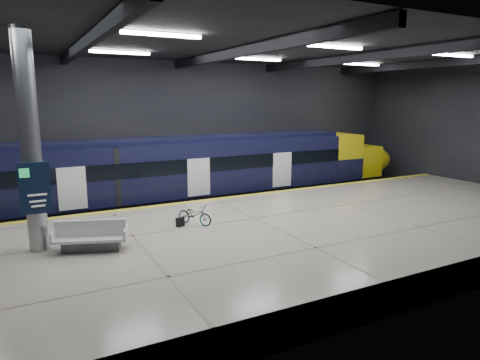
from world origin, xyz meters
TOP-DOWN VIEW (x-y plane):
  - ground at (0.00, 0.00)m, footprint 30.00×30.00m
  - room_shell at (-0.00, 0.00)m, footprint 30.10×16.10m
  - platform at (0.00, -2.50)m, footprint 30.00×11.00m
  - safety_strip at (0.00, 2.75)m, footprint 30.00×0.40m
  - rails at (0.00, 5.50)m, footprint 30.00×1.52m
  - train at (-1.58, 5.50)m, footprint 29.40×2.84m
  - bench at (-6.52, -1.86)m, footprint 2.45×1.66m
  - bicycle at (-2.52, -0.71)m, footprint 1.27×1.52m
  - pannier_bag at (-3.12, -0.71)m, footprint 0.34×0.25m
  - info_column at (-8.00, -1.03)m, footprint 0.90×0.78m

SIDE VIEW (x-z plane):
  - ground at x=0.00m, z-range 0.00..0.00m
  - rails at x=0.00m, z-range 0.00..0.16m
  - platform at x=0.00m, z-range 0.00..1.10m
  - safety_strip at x=0.00m, z-range 1.10..1.11m
  - pannier_bag at x=-3.12m, z-range 1.10..1.45m
  - bench at x=-6.52m, z-range 0.95..1.95m
  - bicycle at x=-2.52m, z-range 1.10..1.88m
  - train at x=-1.58m, z-range 0.16..3.95m
  - info_column at x=-8.00m, z-range 1.01..7.91m
  - room_shell at x=0.00m, z-range 1.69..9.74m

